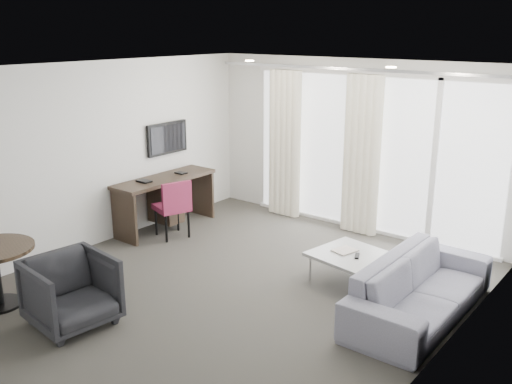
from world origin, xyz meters
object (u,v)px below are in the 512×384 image
Objects in this scene: coffee_table at (349,267)px; desk at (166,203)px; sofa at (421,288)px; rattan_chair_b at (490,197)px; rattan_chair_a at (458,198)px; desk_chair at (172,208)px; tub_armchair at (71,292)px.

desk is at bearing -179.42° from coffee_table.
desk is 4.27m from sofa.
coffee_table is 1.08× the size of rattan_chair_b.
desk_chair is at bearing -145.68° from rattan_chair_a.
rattan_chair_a is at bearing 13.01° from sofa.
rattan_chair_a is at bearing 40.89° from desk.
desk is 0.41m from desk_chair.
rattan_chair_b is at bearing 43.18° from rattan_chair_a.
desk is at bearing 34.96° from tub_armchair.
rattan_chair_a reaches higher than sofa.
sofa is at bearing -42.06° from tub_armchair.
desk is at bearing -150.61° from rattan_chair_a.
desk_chair is at bearing 89.43° from sofa.
desk_chair is at bearing -30.33° from desk.
desk is 5.23m from rattan_chair_b.
desk_chair is 5.12m from rattan_chair_b.
desk_chair is at bearing -116.29° from rattan_chair_b.
coffee_table is at bearing 23.36° from desk_chair.
rattan_chair_a is at bearing 84.87° from coffee_table.
rattan_chair_a is (-0.76, 3.28, 0.10)m from sofa.
coffee_table is at bearing 74.81° from sofa.
desk_chair reaches higher than coffee_table.
tub_armchair is at bearing -121.01° from rattan_chair_a.
rattan_chair_a is 1.09× the size of rattan_chair_b.
tub_armchair is 3.72m from sofa.
desk_chair is 4.52m from rattan_chair_a.
desk_chair reaches higher than rattan_chair_a.
desk is 2.26× the size of rattan_chair_b.
rattan_chair_b is at bearing 6.10° from sofa.
desk is 3.08m from tub_armchair.
desk_chair is 1.06× the size of rattan_chair_a.
rattan_chair_a is (0.27, 3.00, 0.23)m from coffee_table.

